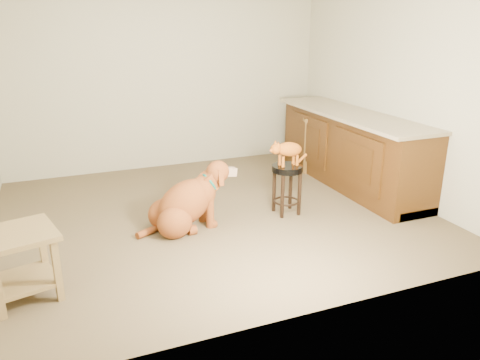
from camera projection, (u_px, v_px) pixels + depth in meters
name	position (u px, v px, depth m)	size (l,w,h in m)	color
floor	(214.00, 214.00, 5.14)	(4.50, 4.00, 0.01)	brown
room_shell	(211.00, 57.00, 4.60)	(4.54, 4.04, 2.62)	#B0AC8E
cabinet_run	(351.00, 151.00, 5.94)	(0.70, 2.56, 0.94)	#43260C
padded_stool	(287.00, 180.00, 5.05)	(0.33, 0.33, 0.55)	black
wood_stool	(316.00, 142.00, 6.54)	(0.53, 0.53, 0.77)	brown
side_table	(20.00, 255.00, 3.49)	(0.63, 0.63, 0.54)	olive
golden_retriever	(186.00, 204.00, 4.71)	(1.12, 0.59, 0.71)	brown
tabby_kitten	(287.00, 150.00, 4.94)	(0.50, 0.18, 0.31)	#95450E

